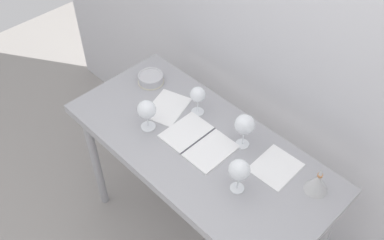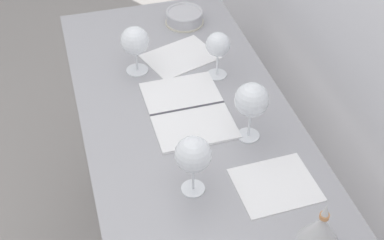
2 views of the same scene
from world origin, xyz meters
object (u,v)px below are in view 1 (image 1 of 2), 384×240
object	(u,v)px
tasting_sheet_upper	(167,107)
wine_glass_near_right	(239,171)
wine_glass_near_left	(147,110)
tasting_sheet_lower	(276,167)
wine_glass_far_left	(198,95)
decanter_funnel	(318,183)
wine_glass_far_right	(245,125)
tasting_bowl	(151,78)
open_notebook	(199,141)

from	to	relation	value
tasting_sheet_upper	wine_glass_near_right	bearing A→B (deg)	-30.00
wine_glass_near_left	tasting_sheet_lower	size ratio (longest dim) A/B	0.79
wine_glass_near_right	tasting_sheet_upper	xyz separation A→B (m)	(-0.61, 0.12, -0.13)
wine_glass_far_left	wine_glass_near_right	xyz separation A→B (m)	(0.47, -0.22, 0.01)
decanter_funnel	wine_glass_far_right	bearing A→B (deg)	-175.56
tasting_sheet_upper	tasting_bowl	size ratio (longest dim) A/B	1.61
wine_glass_far_right	tasting_sheet_lower	xyz separation A→B (m)	(0.20, 0.00, -0.13)
open_notebook	wine_glass_far_left	bearing A→B (deg)	136.06
wine_glass_far_right	tasting_sheet_upper	world-z (taller)	wine_glass_far_right
open_notebook	tasting_sheet_lower	size ratio (longest dim) A/B	1.58
wine_glass_near_left	decanter_funnel	world-z (taller)	wine_glass_near_left
tasting_sheet_lower	decanter_funnel	world-z (taller)	decanter_funnel
wine_glass_far_left	wine_glass_far_right	xyz separation A→B (m)	(0.31, -0.00, 0.02)
open_notebook	tasting_bowl	bearing A→B (deg)	165.60
wine_glass_far_right	tasting_sheet_lower	distance (m)	0.24
wine_glass_near_left	wine_glass_near_right	size ratio (longest dim) A/B	0.94
tasting_sheet_lower	open_notebook	bearing A→B (deg)	-159.87
wine_glass_far_right	wine_glass_near_right	distance (m)	0.27
wine_glass_near_left	decanter_funnel	bearing A→B (deg)	19.20
tasting_sheet_upper	decanter_funnel	world-z (taller)	decanter_funnel
tasting_bowl	wine_glass_near_right	bearing A→B (deg)	-13.66
wine_glass_near_right	tasting_sheet_lower	xyz separation A→B (m)	(0.05, 0.22, -0.13)
wine_glass_far_right	tasting_sheet_upper	bearing A→B (deg)	-168.62
wine_glass_far_left	open_notebook	bearing A→B (deg)	-43.59
wine_glass_far_left	wine_glass_far_right	world-z (taller)	wine_glass_far_right
open_notebook	tasting_sheet_lower	xyz separation A→B (m)	(0.36, 0.15, -0.00)
wine_glass_near_left	tasting_bowl	bearing A→B (deg)	137.13
decanter_funnel	open_notebook	bearing A→B (deg)	-162.97
wine_glass_near_right	tasting_bowl	distance (m)	0.85
open_notebook	wine_glass_near_left	bearing A→B (deg)	-156.45
open_notebook	decanter_funnel	xyz separation A→B (m)	(0.57, 0.17, 0.05)
tasting_sheet_upper	tasting_bowl	bearing A→B (deg)	142.62
wine_glass_far_right	open_notebook	bearing A→B (deg)	-138.73
wine_glass_near_right	wine_glass_far_left	bearing A→B (deg)	155.11
wine_glass_far_right	tasting_bowl	bearing A→B (deg)	-178.71
wine_glass_far_left	tasting_sheet_upper	world-z (taller)	wine_glass_far_left
wine_glass_far_left	decanter_funnel	xyz separation A→B (m)	(0.72, 0.03, -0.07)
wine_glass_far_right	tasting_sheet_upper	size ratio (longest dim) A/B	0.79
tasting_sheet_upper	open_notebook	bearing A→B (deg)	-28.47
wine_glass_near_right	open_notebook	size ratio (longest dim) A/B	0.53
tasting_sheet_lower	decanter_funnel	bearing A→B (deg)	6.16
wine_glass_far_left	wine_glass_near_right	world-z (taller)	wine_glass_near_right
wine_glass_far_left	wine_glass_near_left	distance (m)	0.27
open_notebook	tasting_bowl	distance (m)	0.52
open_notebook	tasting_sheet_upper	distance (m)	0.29
wine_glass_far_left	open_notebook	size ratio (longest dim) A/B	0.49
wine_glass_far_right	decanter_funnel	size ratio (longest dim) A/B	1.33
open_notebook	decanter_funnel	distance (m)	0.59
open_notebook	wine_glass_near_right	bearing A→B (deg)	-13.37
wine_glass_near_right	open_notebook	world-z (taller)	wine_glass_near_right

